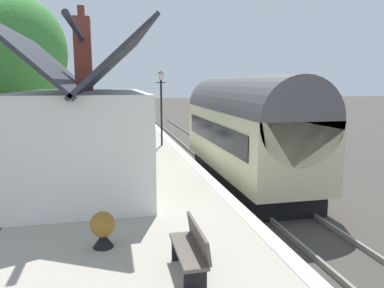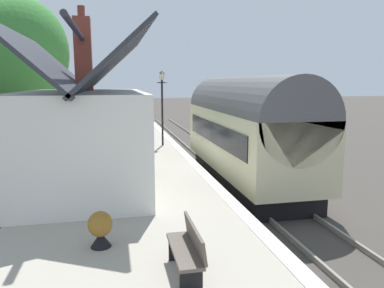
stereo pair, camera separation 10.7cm
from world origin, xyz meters
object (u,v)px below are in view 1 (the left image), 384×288
object	(u,v)px
tree_far_left	(22,52)
lamp_post_platform	(161,94)
train	(246,130)
planter_bench_left	(103,126)
bench_near_building	(191,248)
station_building	(84,133)
planter_edge_near	(81,134)
planter_under_sign	(92,134)
planter_bench_right	(99,135)
bench_platform_end	(130,124)
bench_mid_platform	(134,131)
station_sign_board	(151,116)
planter_edge_far	(103,229)
planter_by_door	(104,131)

from	to	relation	value
tree_far_left	lamp_post_platform	bearing A→B (deg)	-117.15
train	planter_bench_left	bearing A→B (deg)	27.00
bench_near_building	station_building	bearing A→B (deg)	18.19
station_building	planter_edge_near	xyz separation A→B (m)	(8.89, 0.77, -1.23)
planter_bench_left	tree_far_left	xyz separation A→B (m)	(-2.88, 4.08, 4.56)
bench_near_building	planter_under_sign	bearing A→B (deg)	9.01
station_building	planter_bench_right	xyz separation A→B (m)	(8.97, -0.16, -1.33)
planter_bench_left	train	bearing A→B (deg)	-153.00
train	planter_bench_left	distance (m)	12.78
station_building	lamp_post_platform	size ratio (longest dim) A/B	1.93
bench_platform_end	train	bearing A→B (deg)	-159.99
train	planter_under_sign	bearing A→B (deg)	45.51
bench_platform_end	planter_under_sign	bearing A→B (deg)	154.94
train	station_building	world-z (taller)	station_building
bench_near_building	bench_platform_end	bearing A→B (deg)	-0.02
bench_mid_platform	planter_edge_near	size ratio (longest dim) A/B	1.87
planter_edge_near	planter_bench_right	bearing A→B (deg)	-85.07
planter_under_sign	station_sign_board	bearing A→B (deg)	-53.09
train	planter_edge_far	bearing A→B (deg)	140.50
planter_under_sign	bench_mid_platform	bearing A→B (deg)	-68.17
bench_platform_end	planter_by_door	bearing A→B (deg)	152.01
bench_near_building	bench_mid_platform	world-z (taller)	same
bench_platform_end	planter_bench_right	xyz separation A→B (m)	(-3.75, 1.92, -0.19)
planter_edge_far	station_sign_board	size ratio (longest dim) A/B	0.46
planter_bench_left	tree_far_left	world-z (taller)	tree_far_left
bench_mid_platform	planter_under_sign	bearing A→B (deg)	111.83
planter_edge_near	tree_far_left	world-z (taller)	tree_far_left
planter_bench_left	planter_by_door	world-z (taller)	planter_by_door
station_building	planter_bench_left	distance (m)	13.17
bench_near_building	planter_bench_left	bearing A→B (deg)	5.23
planter_bench_right	planter_bench_left	bearing A→B (deg)	-1.94
bench_platform_end	planter_bench_right	distance (m)	4.22
bench_near_building	planter_bench_left	world-z (taller)	bench_near_building
bench_platform_end	bench_mid_platform	bearing A→B (deg)	-179.77
bench_near_building	planter_by_door	world-z (taller)	bench_near_building
planter_bench_right	lamp_post_platform	size ratio (longest dim) A/B	0.19
train	station_sign_board	distance (m)	9.16
planter_by_door	planter_bench_right	xyz separation A→B (m)	(-0.69, 0.30, -0.15)
planter_edge_near	planter_bench_left	bearing A→B (deg)	-14.26
lamp_post_platform	train	bearing A→B (deg)	-150.45
station_building	bench_platform_end	distance (m)	12.94
station_building	planter_edge_far	world-z (taller)	station_building
station_building	tree_far_left	distance (m)	11.36
planter_edge_far	station_sign_board	bearing A→B (deg)	-9.73
station_building	planter_edge_far	distance (m)	5.09
train	bench_mid_platform	distance (m)	8.15
planter_bench_left	planter_edge_near	xyz separation A→B (m)	(-4.21, 1.07, 0.09)
station_building	tree_far_left	bearing A→B (deg)	20.34
planter_by_door	planter_edge_near	world-z (taller)	planter_by_door
planter_bench_left	planter_by_door	xyz separation A→B (m)	(-3.44, -0.16, 0.14)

